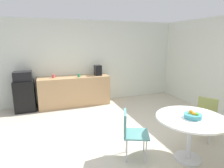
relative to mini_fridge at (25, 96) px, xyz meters
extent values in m
plane|color=beige|center=(1.97, -2.65, -0.44)|extent=(6.00, 6.00, 0.00)
cube|color=silver|center=(1.97, 0.35, 0.86)|extent=(6.00, 0.10, 2.60)
cube|color=tan|center=(1.41, 0.00, 0.01)|extent=(2.12, 0.60, 0.90)
cube|color=black|center=(0.00, 0.00, 0.00)|extent=(0.54, 0.54, 0.88)
cube|color=black|center=(0.00, 0.00, 0.57)|extent=(0.48, 0.38, 0.26)
cylinder|color=silver|center=(2.77, -3.47, -0.42)|extent=(0.44, 0.44, 0.03)
cylinder|color=silver|center=(2.77, -3.47, -0.04)|extent=(0.08, 0.08, 0.73)
cylinder|color=white|center=(2.77, -3.47, 0.30)|extent=(1.14, 1.14, 0.03)
cylinder|color=silver|center=(3.48, -3.22, -0.23)|extent=(0.02, 0.02, 0.42)
cylinder|color=silver|center=(3.32, -2.95, -0.23)|extent=(0.02, 0.02, 0.42)
cylinder|color=silver|center=(3.75, -3.06, -0.23)|extent=(0.02, 0.02, 0.42)
cylinder|color=silver|center=(3.59, -2.79, -0.23)|extent=(0.02, 0.02, 0.42)
cube|color=#8C934C|center=(3.53, -3.01, 0.00)|extent=(0.58, 0.58, 0.03)
cube|color=#8C934C|center=(3.69, -2.91, 0.20)|extent=(0.23, 0.34, 0.38)
cylinder|color=silver|center=(2.16, -3.04, -0.23)|extent=(0.02, 0.02, 0.42)
cylinder|color=silver|center=(2.04, -3.33, -0.23)|extent=(0.02, 0.02, 0.42)
cylinder|color=silver|center=(1.87, -2.92, -0.23)|extent=(0.02, 0.02, 0.42)
cylinder|color=silver|center=(1.75, -3.21, -0.23)|extent=(0.02, 0.02, 0.42)
cube|color=teal|center=(1.96, -3.12, 0.00)|extent=(0.55, 0.55, 0.03)
cube|color=teal|center=(1.78, -3.05, 0.20)|extent=(0.18, 0.36, 0.38)
cylinder|color=teal|center=(2.77, -3.50, 0.35)|extent=(0.28, 0.28, 0.07)
sphere|color=#66B233|center=(2.79, -3.55, 0.39)|extent=(0.07, 0.07, 0.07)
sphere|color=yellow|center=(2.75, -3.47, 0.39)|extent=(0.07, 0.07, 0.07)
sphere|color=yellow|center=(2.77, -3.49, 0.39)|extent=(0.07, 0.07, 0.07)
sphere|color=orange|center=(2.76, -3.53, 0.39)|extent=(0.07, 0.07, 0.07)
sphere|color=orange|center=(2.75, -3.47, 0.41)|extent=(0.07, 0.07, 0.07)
cylinder|color=#338C59|center=(1.55, -0.08, 0.51)|extent=(0.08, 0.08, 0.09)
torus|color=#338C59|center=(1.60, -0.08, 0.51)|extent=(0.06, 0.01, 0.06)
cylinder|color=black|center=(2.11, 0.10, 0.51)|extent=(0.08, 0.08, 0.09)
torus|color=black|center=(2.17, 0.10, 0.51)|extent=(0.06, 0.01, 0.06)
cylinder|color=#D84C4C|center=(0.81, 0.03, 0.51)|extent=(0.08, 0.08, 0.09)
torus|color=#D84C4C|center=(0.87, 0.03, 0.51)|extent=(0.06, 0.01, 0.06)
cube|color=black|center=(2.17, 0.00, 0.62)|extent=(0.20, 0.24, 0.32)
camera|label=1|loc=(0.58, -5.76, 1.53)|focal=30.62mm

